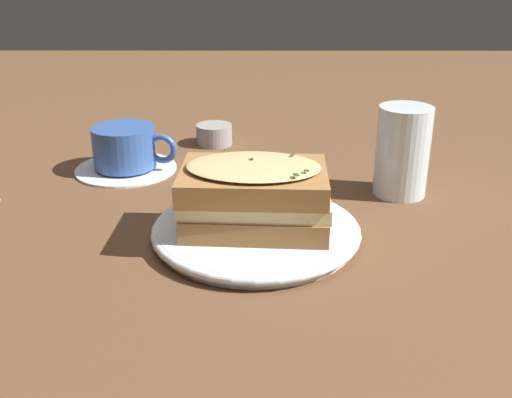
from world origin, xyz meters
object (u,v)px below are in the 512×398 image
at_px(sandwich, 255,195).
at_px(water_glass, 402,151).
at_px(dinner_plate, 256,231).
at_px(condiment_pot, 214,135).
at_px(teacup_with_saucer, 126,151).

xyz_separation_m(sandwich, water_glass, (-0.13, 0.18, 0.01)).
xyz_separation_m(dinner_plate, condiment_pot, (-0.33, -0.07, 0.01)).
bearing_deg(teacup_with_saucer, sandwich, -39.68).
bearing_deg(sandwich, dinner_plate, 132.99).
height_order(dinner_plate, water_glass, water_glass).
height_order(dinner_plate, condiment_pot, condiment_pot).
bearing_deg(sandwich, teacup_with_saucer, -139.49).
bearing_deg(condiment_pot, sandwich, 11.31).
height_order(sandwich, teacup_with_saucer, sandwich).
xyz_separation_m(dinner_plate, water_glass, (-0.13, 0.18, 0.05)).
bearing_deg(dinner_plate, sandwich, -47.01).
bearing_deg(water_glass, sandwich, -55.00).
bearing_deg(sandwich, condiment_pot, -168.69).
distance_m(dinner_plate, sandwich, 0.04).
xyz_separation_m(dinner_plate, teacup_with_saucer, (-0.21, -0.18, 0.02)).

